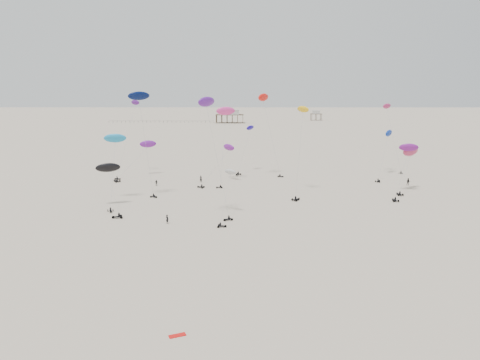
{
  "coord_description": "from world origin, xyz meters",
  "views": [
    {
      "loc": [
        0.78,
        -6.23,
        25.43
      ],
      "look_at": [
        0.0,
        88.0,
        7.0
      ],
      "focal_mm": 35.0,
      "sensor_mm": 36.0,
      "label": 1
    }
  ],
  "objects_px": {
    "rig_7": "(223,155)",
    "spectator_0": "(167,223)",
    "pavilion_small": "(316,116)",
    "pavilion_main": "(230,117)",
    "rig_2": "(114,147)"
  },
  "relations": [
    {
      "from": "rig_2",
      "to": "rig_7",
      "type": "xyz_separation_m",
      "value": [
        23.96,
        21.4,
        -4.83
      ]
    },
    {
      "from": "pavilion_small",
      "to": "rig_7",
      "type": "bearing_deg",
      "value": -104.08
    },
    {
      "from": "rig_7",
      "to": "spectator_0",
      "type": "bearing_deg",
      "value": -171.55
    },
    {
      "from": "pavilion_main",
      "to": "pavilion_small",
      "type": "height_order",
      "value": "pavilion_main"
    },
    {
      "from": "pavilion_main",
      "to": "spectator_0",
      "type": "bearing_deg",
      "value": -90.83
    },
    {
      "from": "rig_7",
      "to": "spectator_0",
      "type": "xyz_separation_m",
      "value": [
        -9.02,
        -41.12,
        -7.48
      ]
    },
    {
      "from": "spectator_0",
      "to": "pavilion_main",
      "type": "bearing_deg",
      "value": -56.84
    },
    {
      "from": "pavilion_small",
      "to": "spectator_0",
      "type": "relative_size",
      "value": 4.41
    },
    {
      "from": "rig_7",
      "to": "spectator_0",
      "type": "relative_size",
      "value": 7.34
    },
    {
      "from": "pavilion_small",
      "to": "rig_2",
      "type": "xyz_separation_m",
      "value": [
        -88.86,
        -280.12,
        8.82
      ]
    },
    {
      "from": "pavilion_main",
      "to": "rig_2",
      "type": "distance_m",
      "value": 250.96
    },
    {
      "from": "rig_2",
      "to": "pavilion_main",
      "type": "bearing_deg",
      "value": -113.88
    },
    {
      "from": "rig_7",
      "to": "pavilion_small",
      "type": "bearing_deg",
      "value": 6.74
    },
    {
      "from": "pavilion_small",
      "to": "rig_2",
      "type": "relative_size",
      "value": 0.49
    },
    {
      "from": "pavilion_main",
      "to": "rig_7",
      "type": "xyz_separation_m",
      "value": [
        5.1,
        -228.72,
        3.26
      ]
    }
  ]
}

